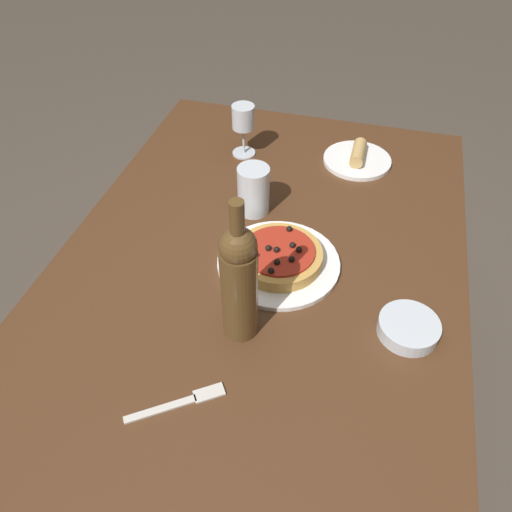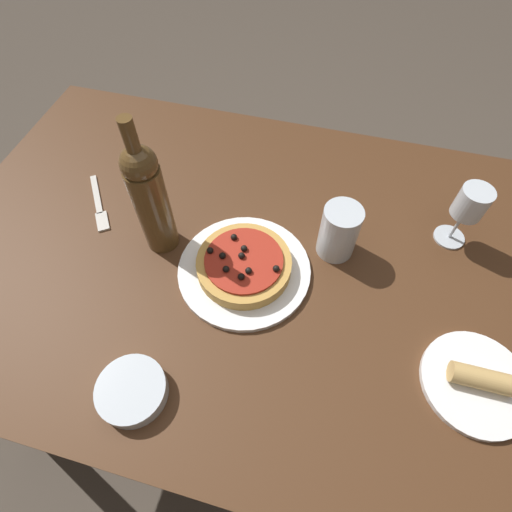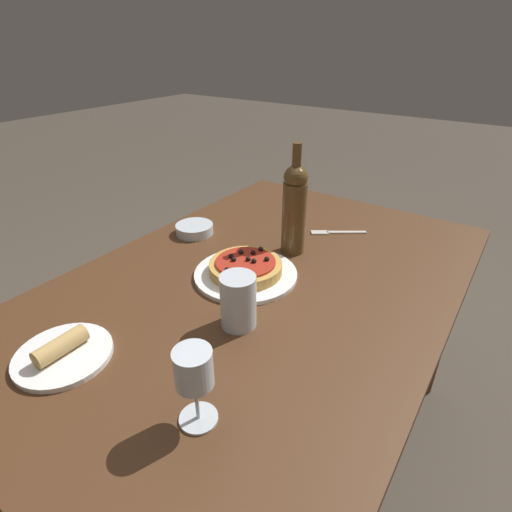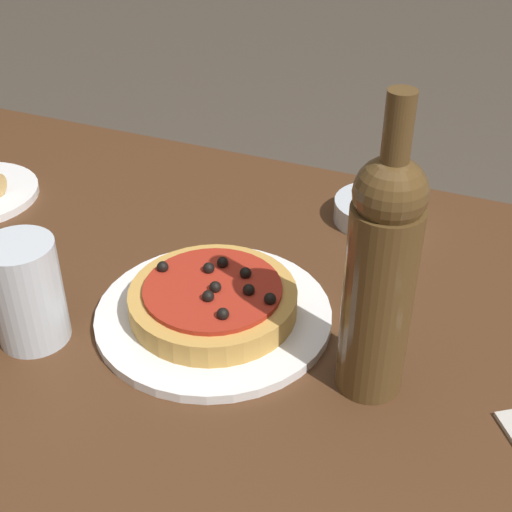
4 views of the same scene
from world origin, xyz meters
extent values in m
cube|color=#4C2D19|center=(0.00, 0.00, 0.72)|extent=(1.39, 0.93, 0.03)
cylinder|color=#4C2D19|center=(-0.64, 0.41, 0.35)|extent=(0.06, 0.06, 0.70)
cylinder|color=white|center=(-0.01, 0.05, 0.74)|extent=(0.28, 0.28, 0.01)
cylinder|color=gold|center=(-0.01, 0.05, 0.76)|extent=(0.20, 0.20, 0.03)
cylinder|color=#A82819|center=(-0.01, 0.05, 0.78)|extent=(0.16, 0.16, 0.01)
sphere|color=black|center=(0.00, 0.04, 0.79)|extent=(0.01, 0.01, 0.01)
sphere|color=black|center=(0.04, 0.05, 0.79)|extent=(0.01, 0.01, 0.01)
sphere|color=black|center=(0.07, 0.04, 0.79)|extent=(0.01, 0.01, 0.01)
sphere|color=black|center=(0.00, 0.02, 0.79)|extent=(0.01, 0.01, 0.01)
sphere|color=black|center=(0.03, 0.00, 0.79)|extent=(0.01, 0.01, 0.01)
sphere|color=black|center=(-0.01, 0.09, 0.79)|extent=(0.01, 0.01, 0.01)
sphere|color=black|center=(0.02, 0.08, 0.79)|extent=(0.01, 0.01, 0.01)
sphere|color=black|center=(-0.08, 0.05, 0.79)|extent=(0.01, 0.01, 0.01)
sphere|color=black|center=(-0.02, 0.07, 0.79)|extent=(0.01, 0.01, 0.01)
cylinder|color=brown|center=(0.19, 0.01, 0.84)|extent=(0.07, 0.07, 0.22)
sphere|color=brown|center=(0.19, 0.01, 0.96)|extent=(0.07, 0.07, 0.07)
cylinder|color=brown|center=(0.19, 0.01, 1.02)|extent=(0.03, 0.03, 0.08)
cylinder|color=silver|center=(-0.18, -0.06, 0.80)|extent=(0.08, 0.08, 0.13)
cylinder|color=silver|center=(0.11, 0.34, 0.75)|extent=(0.12, 0.12, 0.03)
camera|label=1|loc=(0.78, 0.21, 1.55)|focal=35.00mm
camera|label=2|loc=(-0.14, 0.47, 1.46)|focal=28.00mm
camera|label=3|loc=(-0.75, -0.50, 1.31)|focal=28.00mm
camera|label=4|loc=(0.30, -0.54, 1.27)|focal=50.00mm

